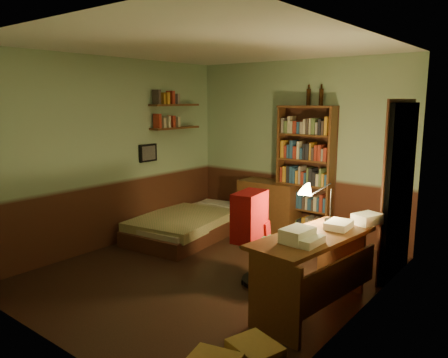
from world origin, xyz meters
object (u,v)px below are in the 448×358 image
Objects in this scene: mini_stereo at (293,178)px; bookshelf at (305,174)px; office_chair at (266,247)px; desk_lamp at (331,190)px; bed at (190,217)px; dresser at (270,207)px; desk at (311,273)px.

mini_stereo is 0.24m from bookshelf.
desk_lamp is at bearing 19.83° from office_chair.
bed is at bearing -150.87° from bookshelf.
mini_stereo reaches higher than bed.
dresser is 2.14m from desk_lamp.
bookshelf is 1.72m from desk_lamp.
desk_lamp reaches higher than desk.
desk reaches higher than bed.
desk is at bearing -63.72° from bookshelf.
desk is at bearing -50.15° from dresser.
desk_lamp reaches higher than dresser.
bookshelf is at bearing 95.08° from office_chair.
office_chair is (1.86, -0.78, 0.14)m from bed.
desk is (1.12, -1.94, -0.60)m from bookshelf.
dresser is at bearing 161.26° from desk_lamp.
bookshelf is at bearing -5.61° from mini_stereo.
bed is 2.13× the size of dresser.
dresser is 2.48m from desk.
dresser is 1.34× the size of desk_lamp.
office_chair is at bearing -79.36° from bookshelf.
office_chair is at bearing -130.24° from desk_lamp.
bookshelf is (0.22, -0.04, 0.10)m from mini_stereo.
desk is 0.92m from desk_lamp.
desk_lamp is at bearing -41.25° from dresser.
bed is 1.00× the size of bookshelf.
desk_lamp is at bearing -43.63° from mini_stereo.
office_chair is (0.97, -1.61, 0.02)m from dresser.
office_chair is at bearing -64.60° from mini_stereo.
dresser is 3.85× the size of mini_stereo.
mini_stereo is at bearing 19.82° from dresser.
mini_stereo is 0.35× the size of desk_lamp.
office_chair is at bearing -60.93° from dresser.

